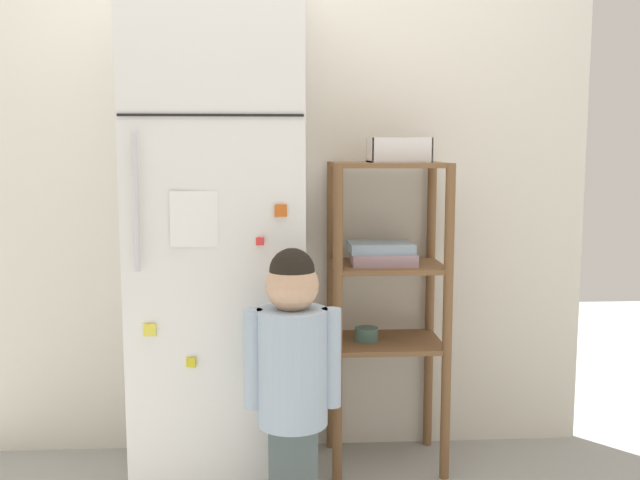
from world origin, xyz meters
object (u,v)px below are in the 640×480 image
(refrigerator, at_px, (220,237))
(pantry_shelf_unit, at_px, (385,279))
(fruit_bin, at_px, (402,152))
(child_standing, at_px, (292,366))

(refrigerator, bearing_deg, pantry_shelf_unit, 10.70)
(fruit_bin, bearing_deg, child_standing, -128.06)
(refrigerator, xyz_separation_m, child_standing, (0.25, -0.43, -0.35))
(refrigerator, bearing_deg, child_standing, -60.22)
(pantry_shelf_unit, xyz_separation_m, fruit_bin, (0.06, -0.01, 0.48))
(refrigerator, distance_m, child_standing, 0.61)
(pantry_shelf_unit, relative_size, fruit_bin, 5.29)
(child_standing, bearing_deg, pantry_shelf_unit, 56.16)
(refrigerator, xyz_separation_m, fruit_bin, (0.67, 0.11, 0.30))
(refrigerator, height_order, pantry_shelf_unit, refrigerator)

